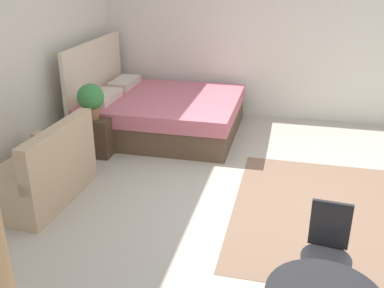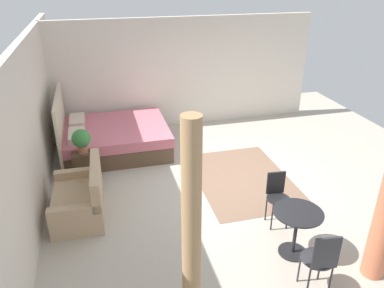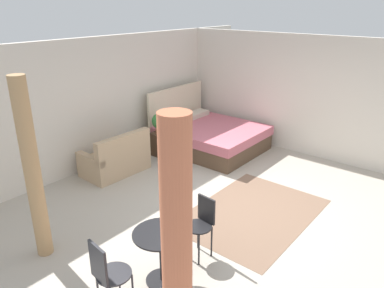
% 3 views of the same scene
% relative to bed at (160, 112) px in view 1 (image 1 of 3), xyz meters
% --- Properties ---
extents(ground_plane, '(9.06, 9.51, 0.02)m').
position_rel_bed_xyz_m(ground_plane, '(-1.84, -1.93, -0.33)').
color(ground_plane, '#B2A899').
extents(wall_right, '(0.12, 6.51, 2.66)m').
position_rel_bed_xyz_m(wall_right, '(1.19, -1.93, 1.01)').
color(wall_right, silver).
rests_on(wall_right, ground).
extents(area_rug, '(2.46, 1.74, 0.01)m').
position_rel_bed_xyz_m(area_rug, '(-1.88, -2.31, -0.31)').
color(area_rug, '#7F604C').
rests_on(area_rug, ground).
extents(bed, '(1.94, 2.25, 1.35)m').
position_rel_bed_xyz_m(bed, '(0.00, 0.00, 0.00)').
color(bed, brown).
rests_on(bed, ground).
extents(couch, '(1.30, 0.82, 0.88)m').
position_rel_bed_xyz_m(couch, '(-2.28, 0.65, -0.03)').
color(couch, tan).
rests_on(couch, ground).
extents(nightstand, '(0.50, 0.45, 0.53)m').
position_rel_bed_xyz_m(nightstand, '(-0.95, 0.58, -0.05)').
color(nightstand, '#473323').
rests_on(nightstand, ground).
extents(potted_plant, '(0.35, 0.35, 0.47)m').
position_rel_bed_xyz_m(potted_plant, '(-1.05, 0.60, 0.48)').
color(potted_plant, '#935B3D').
rests_on(potted_plant, nightstand).
extents(cafe_chair_near_window, '(0.39, 0.39, 0.86)m').
position_rel_bed_xyz_m(cafe_chair_near_window, '(-3.25, -2.31, 0.21)').
color(cafe_chair_near_window, black).
rests_on(cafe_chair_near_window, ground).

